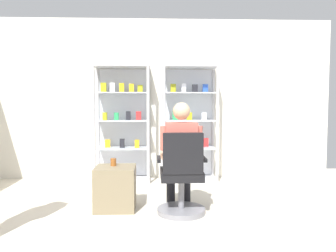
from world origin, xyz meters
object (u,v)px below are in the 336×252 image
at_px(storage_crate, 115,188).
at_px(display_cabinet_left, 123,122).
at_px(seated_shopkeeper, 181,151).
at_px(tea_glass, 113,162).
at_px(display_cabinet_right, 189,122).
at_px(office_chair, 182,181).

bearing_deg(storage_crate, display_cabinet_left, 91.91).
distance_m(seated_shopkeeper, tea_glass, 0.84).
xyz_separation_m(display_cabinet_right, storage_crate, (-1.05, -1.52, -0.71)).
bearing_deg(tea_glass, seated_shopkeeper, -9.99).
bearing_deg(storage_crate, tea_glass, 115.14).
distance_m(office_chair, storage_crate, 0.83).
bearing_deg(storage_crate, office_chair, -17.50).
distance_m(display_cabinet_left, seated_shopkeeper, 1.82).
bearing_deg(seated_shopkeeper, storage_crate, 173.88).
bearing_deg(display_cabinet_right, display_cabinet_left, -179.93).
xyz_separation_m(seated_shopkeeper, storage_crate, (-0.78, 0.08, -0.45)).
bearing_deg(tea_glass, storage_crate, -64.86).
height_order(office_chair, tea_glass, office_chair).
relative_size(display_cabinet_right, storage_crate, 3.67).
xyz_separation_m(office_chair, tea_glass, (-0.81, 0.31, 0.17)).
height_order(seated_shopkeeper, tea_glass, seated_shopkeeper).
height_order(display_cabinet_right, storage_crate, display_cabinet_right).
distance_m(display_cabinet_left, storage_crate, 1.67).
xyz_separation_m(display_cabinet_left, display_cabinet_right, (1.10, 0.00, -0.00)).
height_order(display_cabinet_left, display_cabinet_right, same).
bearing_deg(display_cabinet_left, storage_crate, -88.09).
distance_m(seated_shopkeeper, storage_crate, 0.91).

